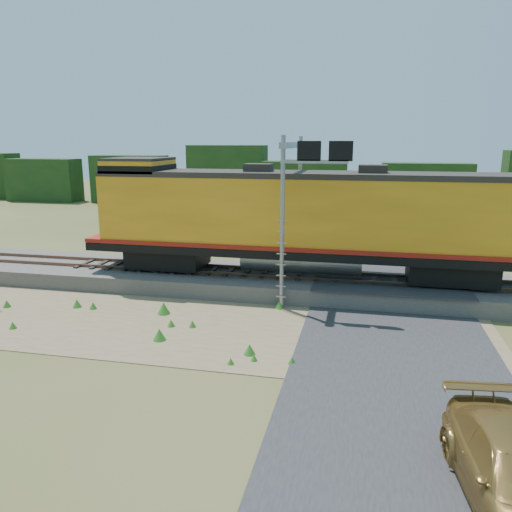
# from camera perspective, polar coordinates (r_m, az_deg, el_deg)

# --- Properties ---
(ground) EXTENTS (140.00, 140.00, 0.00)m
(ground) POSITION_cam_1_polar(r_m,az_deg,el_deg) (20.01, -5.08, -8.45)
(ground) COLOR #475123
(ground) RESTS_ON ground
(ballast) EXTENTS (70.00, 5.00, 0.80)m
(ballast) POSITION_cam_1_polar(r_m,az_deg,el_deg) (25.37, -1.04, -2.79)
(ballast) COLOR slate
(ballast) RESTS_ON ground
(rails) EXTENTS (70.00, 1.54, 0.16)m
(rails) POSITION_cam_1_polar(r_m,az_deg,el_deg) (25.24, -1.05, -1.74)
(rails) COLOR brown
(rails) RESTS_ON ballast
(dirt_shoulder) EXTENTS (26.00, 8.00, 0.03)m
(dirt_shoulder) POSITION_cam_1_polar(r_m,az_deg,el_deg) (21.10, -9.91, -7.41)
(dirt_shoulder) COLOR #8C7754
(dirt_shoulder) RESTS_ON ground
(road) EXTENTS (7.00, 66.00, 0.86)m
(road) POSITION_cam_1_polar(r_m,az_deg,el_deg) (19.88, 15.48, -8.77)
(road) COLOR #38383A
(road) RESTS_ON ground
(tree_line_north) EXTENTS (130.00, 3.00, 6.50)m
(tree_line_north) POSITION_cam_1_polar(r_m,az_deg,el_deg) (56.19, 6.65, 8.58)
(tree_line_north) COLOR #163613
(tree_line_north) RESTS_ON ground
(weed_clumps) EXTENTS (15.00, 6.20, 0.56)m
(weed_clumps) POSITION_cam_1_polar(r_m,az_deg,el_deg) (21.36, -14.07, -7.40)
(weed_clumps) COLOR #317621
(weed_clumps) RESTS_ON ground
(locomotive) EXTENTS (21.43, 3.27, 5.53)m
(locomotive) POSITION_cam_1_polar(r_m,az_deg,el_deg) (24.23, 4.54, 4.38)
(locomotive) COLOR black
(locomotive) RESTS_ON rails
(signal_gantry) EXTENTS (3.00, 6.20, 7.56)m
(signal_gantry) POSITION_cam_1_polar(r_m,az_deg,el_deg) (23.32, 4.92, 8.85)
(signal_gantry) COLOR gray
(signal_gantry) RESTS_ON ground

